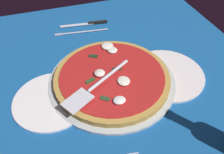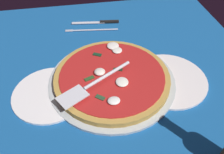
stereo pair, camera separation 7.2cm
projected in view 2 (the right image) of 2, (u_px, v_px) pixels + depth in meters
The scene contains 8 objects.
ground_plane at pixel (112, 76), 75.92cm from camera, with size 100.58×100.58×0.80cm, color #165191.
checker_pattern at pixel (112, 75), 75.60cm from camera, with size 100.58×100.58×0.10cm.
pizza_pan at pixel (112, 81), 72.80cm from camera, with size 39.65×39.65×1.19cm, color #B0BABC.
dinner_plate_left at pixel (168, 80), 73.21cm from camera, with size 24.43×24.43×1.00cm, color white.
dinner_plate_right at pixel (50, 94), 68.97cm from camera, with size 22.35×22.35×1.00cm, color white.
pizza at pixel (112, 77), 71.69cm from camera, with size 36.02×36.02×3.47cm.
pizza_server at pixel (94, 83), 65.77cm from camera, with size 23.08×15.45×1.00cm.
place_setting_near at pixel (96, 27), 95.68cm from camera, with size 22.75×14.51×1.40cm.
Camera 2 is at (9.76, 53.55, 52.52)cm, focal length 36.89 mm.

